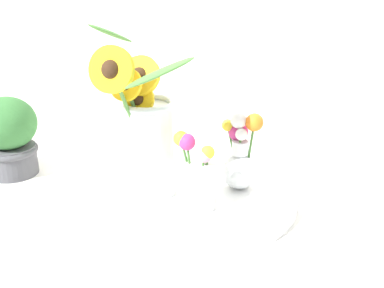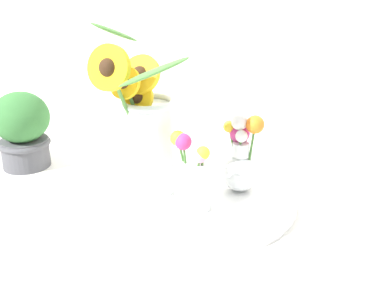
{
  "view_description": "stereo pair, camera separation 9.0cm",
  "coord_description": "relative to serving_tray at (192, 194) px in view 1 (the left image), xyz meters",
  "views": [
    {
      "loc": [
        0.22,
        -0.78,
        0.45
      ],
      "look_at": [
        0.0,
        0.03,
        0.12
      ],
      "focal_mm": 42.0,
      "sensor_mm": 36.0,
      "label": 1
    },
    {
      "loc": [
        0.31,
        -0.75,
        0.45
      ],
      "look_at": [
        0.0,
        0.03,
        0.12
      ],
      "focal_mm": 42.0,
      "sensor_mm": 36.0,
      "label": 2
    }
  ],
  "objects": [
    {
      "name": "vase_small_center",
      "position": [
        0.03,
        -0.07,
        0.07
      ],
      "size": [
        0.08,
        0.07,
        0.15
      ],
      "color": "white",
      "rests_on": "serving_tray"
    },
    {
      "name": "serving_tray",
      "position": [
        0.0,
        0.0,
        0.0
      ],
      "size": [
        0.45,
        0.45,
        0.02
      ],
      "color": "white",
      "rests_on": "ground_plane"
    },
    {
      "name": "potted_plant",
      "position": [
        -0.44,
        0.01,
        0.09
      ],
      "size": [
        0.13,
        0.13,
        0.19
      ],
      "color": "#4C4C51",
      "rests_on": "ground_plane"
    },
    {
      "name": "vase_bulb_right",
      "position": [
        0.09,
        0.04,
        0.08
      ],
      "size": [
        0.09,
        0.08,
        0.16
      ],
      "color": "white",
      "rests_on": "serving_tray"
    },
    {
      "name": "ground_plane",
      "position": [
        -0.0,
        -0.03,
        -0.01
      ],
      "size": [
        6.0,
        6.0,
        0.0
      ],
      "primitive_type": "plane",
      "color": "silver"
    },
    {
      "name": "mason_jar_sunflowers",
      "position": [
        -0.08,
        -0.04,
        0.14
      ],
      "size": [
        0.25,
        0.23,
        0.34
      ],
      "color": "silver",
      "rests_on": "serving_tray"
    }
  ]
}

